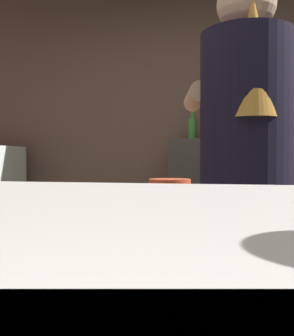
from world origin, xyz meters
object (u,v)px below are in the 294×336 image
at_px(bottle_hot_sauce, 245,130).
at_px(bartender, 246,174).
at_px(mixing_bowl, 170,185).
at_px(bottle_vinegar, 193,128).
at_px(bottle_soy, 219,127).
at_px(bottle_olive_oil, 206,126).

bearing_deg(bottle_hot_sauce, bartender, -92.18).
distance_m(mixing_bowl, bottle_vinegar, 1.44).
bearing_deg(bottle_soy, bottle_olive_oil, -178.69).
height_order(bottle_soy, bottle_olive_oil, bottle_olive_oil).
xyz_separation_m(bottle_soy, bottle_olive_oil, (-0.11, -0.00, 0.01)).
xyz_separation_m(bottle_hot_sauce, bottle_soy, (-0.21, -0.15, 0.02)).
relative_size(bottle_soy, bottle_olive_oil, 0.93).
distance_m(bottle_soy, bottle_olive_oil, 0.11).
height_order(mixing_bowl, bottle_hot_sauce, bottle_hot_sauce).
distance_m(bottle_hot_sauce, bottle_soy, 0.26).
xyz_separation_m(mixing_bowl, bottle_vinegar, (-0.01, 1.38, 0.38)).
relative_size(bottle_soy, bottle_vinegar, 0.95).
relative_size(mixing_bowl, bottle_soy, 0.84).
distance_m(bartender, bottle_soy, 1.69).
distance_m(bartender, bottle_vinegar, 1.83).
bearing_deg(bartender, bottle_hot_sauce, -12.51).
height_order(bottle_hot_sauce, bottle_vinegar, bottle_vinegar).
height_order(bottle_hot_sauce, bottle_olive_oil, bottle_olive_oil).
height_order(bartender, bottle_soy, bartender).
bearing_deg(bartender, bottle_soy, -5.54).
bearing_deg(mixing_bowl, bartender, -48.14).
xyz_separation_m(mixing_bowl, bottle_soy, (0.20, 1.27, 0.38)).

